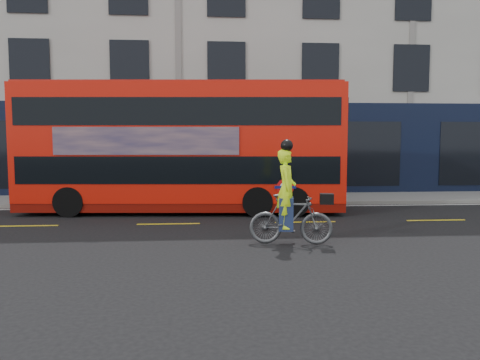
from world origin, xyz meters
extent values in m
plane|color=black|center=(0.00, 0.00, 0.00)|extent=(120.00, 120.00, 0.00)
cube|color=gray|center=(0.00, 6.50, 0.06)|extent=(60.00, 3.00, 0.12)
cube|color=gray|center=(0.00, 5.00, 0.07)|extent=(60.00, 0.12, 0.13)
cube|color=#B4B1AA|center=(0.00, 13.00, 7.50)|extent=(50.00, 10.00, 15.00)
cube|color=black|center=(0.00, 7.98, 2.00)|extent=(50.00, 0.08, 4.00)
cube|color=silver|center=(0.00, 4.70, 0.00)|extent=(58.00, 0.10, 0.01)
cube|color=red|center=(0.30, 3.80, 2.32)|extent=(10.65, 3.18, 3.77)
cube|color=#6A0A04|center=(0.30, 3.80, 0.29)|extent=(10.65, 3.13, 0.29)
cube|color=black|center=(0.30, 3.80, 1.48)|extent=(10.24, 3.19, 0.86)
cube|color=black|center=(0.30, 3.80, 3.29)|extent=(10.24, 3.19, 0.86)
cube|color=#AF160B|center=(0.30, 3.80, 4.22)|extent=(10.44, 3.07, 0.08)
cube|color=black|center=(5.56, 3.40, 1.48)|extent=(0.20, 2.14, 0.86)
cube|color=black|center=(5.56, 3.40, 3.29)|extent=(0.20, 2.14, 0.86)
cube|color=black|center=(-4.95, 4.20, 1.48)|extent=(0.20, 2.14, 0.86)
cube|color=#A0746F|center=(-0.74, 2.65, 2.39)|extent=(5.71, 0.48, 0.86)
cylinder|color=red|center=(3.54, 2.33, 0.95)|extent=(0.53, 0.06, 0.53)
cylinder|color=white|center=(3.54, 2.32, 0.95)|extent=(0.34, 0.05, 0.34)
cube|color=#0C1459|center=(3.54, 2.32, 0.95)|extent=(0.67, 0.07, 0.09)
cylinder|color=black|center=(3.92, 3.52, 0.48)|extent=(1.14, 2.50, 0.95)
cylinder|color=black|center=(2.78, 3.61, 0.48)|extent=(1.14, 2.50, 0.95)
cylinder|color=black|center=(-3.12, 4.06, 0.48)|extent=(1.14, 2.50, 0.95)
imported|color=#4B4D51|center=(3.04, -1.32, 0.58)|extent=(2.00, 0.87, 1.16)
imported|color=#C3F015|center=(2.93, -1.30, 1.29)|extent=(0.54, 0.73, 1.82)
cube|color=black|center=(3.84, -1.46, 1.07)|extent=(0.34, 0.29, 0.24)
cube|color=navy|center=(2.93, -1.30, 0.71)|extent=(0.39, 0.46, 0.77)
sphere|color=black|center=(2.93, -1.30, 2.29)|extent=(0.28, 0.28, 0.28)
camera|label=1|loc=(1.03, -11.93, 2.44)|focal=35.00mm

